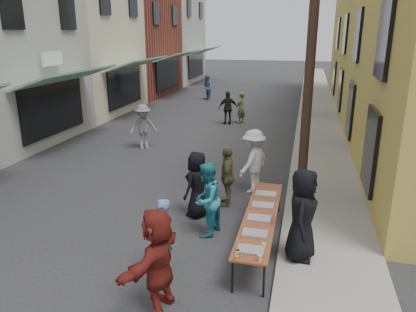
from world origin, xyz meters
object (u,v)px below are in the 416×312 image
at_px(utility_pole_far, 311,33).
at_px(guest_front_c, 206,200).
at_px(server, 302,215).
at_px(guest_front_a, 197,184).
at_px(utility_pole_near, 312,38).
at_px(serving_table, 261,216).
at_px(catering_tray_sausage, 251,251).
at_px(utility_pole_mid, 311,34).

relative_size(utility_pole_far, guest_front_c, 5.02).
bearing_deg(utility_pole_far, server, -89.90).
height_order(guest_front_a, guest_front_c, guest_front_c).
bearing_deg(utility_pole_near, serving_table, -105.98).
bearing_deg(server, guest_front_c, 78.78).
height_order(catering_tray_sausage, guest_front_c, guest_front_c).
xyz_separation_m(serving_table, server, (0.89, -0.49, 0.37)).
distance_m(utility_pole_near, serving_table, 4.87).
bearing_deg(utility_pole_mid, utility_pole_far, 90.00).
bearing_deg(serving_table, utility_pole_far, 88.21).
bearing_deg(utility_pole_far, serving_table, -91.79).
bearing_deg(guest_front_a, server, 79.63).
distance_m(catering_tray_sausage, server, 1.49).
height_order(utility_pole_far, server, utility_pole_far).
bearing_deg(serving_table, utility_pole_mid, 86.77).
height_order(serving_table, guest_front_a, guest_front_a).
xyz_separation_m(serving_table, guest_front_a, (-1.78, 1.17, 0.16)).
relative_size(utility_pole_far, server, 4.59).
bearing_deg(guest_front_c, utility_pole_mid, -174.88).
height_order(serving_table, guest_front_c, guest_front_c).
bearing_deg(catering_tray_sausage, utility_pole_mid, 87.09).
relative_size(catering_tray_sausage, server, 0.25).
bearing_deg(catering_tray_sausage, serving_table, 90.00).
relative_size(utility_pole_far, catering_tray_sausage, 18.00).
height_order(catering_tray_sausage, guest_front_a, guest_front_a).
relative_size(utility_pole_far, guest_front_a, 5.15).
bearing_deg(utility_pole_mid, guest_front_a, -100.78).
bearing_deg(utility_pole_far, utility_pole_mid, -90.00).
bearing_deg(catering_tray_sausage, guest_front_c, 124.87).
bearing_deg(utility_pole_far, guest_front_a, -95.81).
distance_m(serving_table, guest_front_a, 2.14).
xyz_separation_m(utility_pole_mid, catering_tray_sausage, (-0.84, -16.60, -3.71)).
bearing_deg(guest_front_a, catering_tray_sausage, 53.74).
bearing_deg(server, guest_front_a, 64.79).
xyz_separation_m(utility_pole_near, utility_pole_far, (0.00, 24.00, 0.00)).
distance_m(utility_pole_far, guest_front_a, 26.16).
relative_size(utility_pole_mid, serving_table, 2.25).
relative_size(utility_pole_mid, server, 4.59).
height_order(guest_front_a, server, server).
distance_m(utility_pole_mid, guest_front_c, 15.32).
height_order(utility_pole_far, serving_table, utility_pole_far).
distance_m(catering_tray_sausage, guest_front_c, 2.28).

